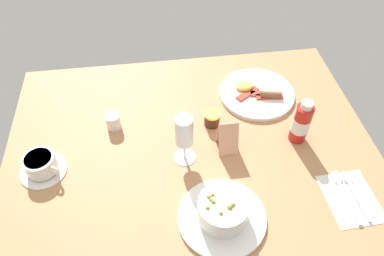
% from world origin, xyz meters
% --- Properties ---
extents(ground_plane, '(1.10, 0.84, 0.03)m').
position_xyz_m(ground_plane, '(0.00, 0.00, -0.01)').
color(ground_plane, '#A8754C').
extents(porridge_bowl, '(0.23, 0.23, 0.08)m').
position_xyz_m(porridge_bowl, '(0.05, -0.25, 0.03)').
color(porridge_bowl, silver).
rests_on(porridge_bowl, ground_plane).
extents(cutlery_setting, '(0.14, 0.17, 0.01)m').
position_xyz_m(cutlery_setting, '(0.40, -0.23, 0.00)').
color(cutlery_setting, silver).
rests_on(cutlery_setting, ground_plane).
extents(coffee_cup, '(0.13, 0.13, 0.06)m').
position_xyz_m(coffee_cup, '(-0.42, -0.04, 0.03)').
color(coffee_cup, silver).
rests_on(coffee_cup, ground_plane).
extents(creamer_jug, '(0.05, 0.04, 0.06)m').
position_xyz_m(creamer_jug, '(-0.23, 0.11, 0.03)').
color(creamer_jug, silver).
rests_on(creamer_jug, ground_plane).
extents(wine_glass, '(0.06, 0.06, 0.16)m').
position_xyz_m(wine_glass, '(-0.02, -0.04, 0.11)').
color(wine_glass, white).
rests_on(wine_glass, ground_plane).
extents(jam_jar, '(0.05, 0.05, 0.05)m').
position_xyz_m(jam_jar, '(0.08, 0.08, 0.02)').
color(jam_jar, '#401F12').
rests_on(jam_jar, ground_plane).
extents(sauce_bottle_red, '(0.05, 0.05, 0.15)m').
position_xyz_m(sauce_bottle_red, '(0.32, -0.02, 0.07)').
color(sauce_bottle_red, '#B21E19').
rests_on(sauce_bottle_red, ground_plane).
extents(breakfast_plate, '(0.25, 0.25, 0.04)m').
position_xyz_m(breakfast_plate, '(0.25, 0.19, 0.01)').
color(breakfast_plate, silver).
rests_on(breakfast_plate, ground_plane).
extents(menu_card, '(0.06, 0.06, 0.11)m').
position_xyz_m(menu_card, '(0.10, -0.02, 0.05)').
color(menu_card, tan).
rests_on(menu_card, ground_plane).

